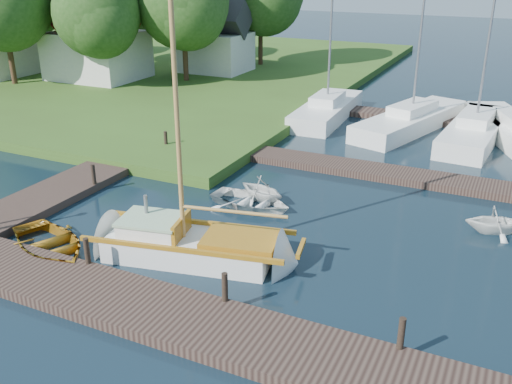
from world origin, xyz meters
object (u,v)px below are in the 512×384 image
at_px(mooring_post_5, 166,140).
at_px(mooring_post_4, 93,174).
at_px(mooring_post_3, 401,333).
at_px(tender_a, 251,198).
at_px(house_c, 214,43).
at_px(tree_3, 183,1).
at_px(dinghy, 48,241).
at_px(tender_d, 496,218).
at_px(marina_boat_0, 327,109).
at_px(house_a, 96,43).
at_px(sailboat, 195,248).
at_px(marina_boat_2, 475,129).
at_px(marina_boat_1, 412,119).
at_px(tree_2, 97,12).
at_px(mooring_post_2, 225,287).
at_px(mooring_post_1, 87,251).
at_px(tender_b, 262,187).

bearing_deg(mooring_post_5, mooring_post_4, -90.00).
xyz_separation_m(mooring_post_3, tender_a, (-6.81, 6.27, -0.38)).
height_order(house_c, tree_3, tree_3).
bearing_deg(tree_3, dinghy, -68.24).
xyz_separation_m(tender_d, marina_boat_0, (-9.80, 11.41, 0.05)).
xyz_separation_m(mooring_post_3, mooring_post_4, (-13.00, 5.00, 0.00)).
xyz_separation_m(house_a, house_c, (6.00, 6.00, -0.38)).
height_order(mooring_post_3, sailboat, sailboat).
xyz_separation_m(marina_boat_0, marina_boat_2, (8.02, -0.73, 0.01)).
bearing_deg(house_a, mooring_post_5, -40.24).
bearing_deg(dinghy, tender_d, -35.99).
bearing_deg(sailboat, tender_a, 80.76).
bearing_deg(mooring_post_3, tender_d, 79.55).
height_order(sailboat, house_c, sailboat).
bearing_deg(marina_boat_1, tree_2, 107.12).
bearing_deg(mooring_post_3, dinghy, 177.53).
bearing_deg(mooring_post_3, house_a, 141.07).
height_order(marina_boat_0, tree_3, marina_boat_0).
relative_size(mooring_post_2, house_c, 0.15).
bearing_deg(tree_3, sailboat, -57.52).
xyz_separation_m(mooring_post_1, tender_d, (10.45, 7.87, -0.18)).
height_order(marina_boat_0, house_c, marina_boat_0).
distance_m(marina_boat_2, house_a, 25.90).
distance_m(sailboat, house_a, 27.19).
height_order(tender_a, tender_d, tender_d).
height_order(house_a, house_c, house_a).
xyz_separation_m(mooring_post_3, mooring_post_5, (-13.00, 10.00, 0.00)).
distance_m(mooring_post_4, tender_a, 6.33).
bearing_deg(mooring_post_2, dinghy, 175.82).
bearing_deg(marina_boat_2, tender_b, 155.50).
height_order(mooring_post_2, tender_a, mooring_post_2).
xyz_separation_m(mooring_post_1, marina_boat_0, (0.65, 19.27, -0.13)).
relative_size(mooring_post_1, tender_b, 0.40).
bearing_deg(mooring_post_2, mooring_post_3, 0.00).
bearing_deg(tree_2, mooring_post_3, -38.44).
relative_size(marina_boat_2, tree_3, 1.36).
relative_size(mooring_post_2, sailboat, 0.08).
relative_size(mooring_post_1, tender_a, 0.25).
bearing_deg(tender_b, dinghy, 164.81).
relative_size(tender_a, marina_boat_1, 0.27).
xyz_separation_m(mooring_post_2, house_c, (-15.50, 27.00, 1.88)).
relative_size(dinghy, tender_a, 1.13).
relative_size(mooring_post_1, dinghy, 0.23).
relative_size(tender_a, house_c, 0.59).
xyz_separation_m(tender_d, house_c, (-21.45, 19.13, 2.07)).
height_order(mooring_post_1, mooring_post_5, same).
relative_size(tender_a, marina_boat_2, 0.26).
distance_m(tender_b, house_a, 23.97).
distance_m(mooring_post_1, mooring_post_3, 9.00).
xyz_separation_m(marina_boat_2, tree_3, (-19.67, 4.50, 5.23)).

